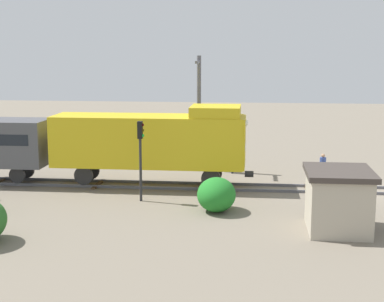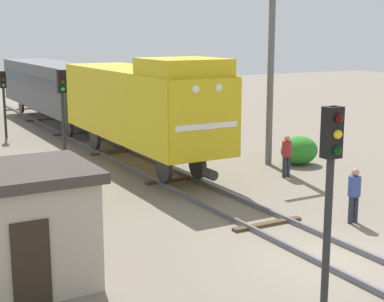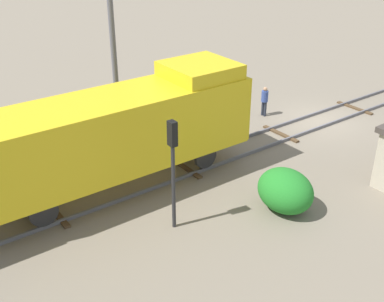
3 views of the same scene
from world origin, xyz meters
name	(u,v)px [view 3 (image 3 of 3)]	position (x,y,z in m)	size (l,w,h in m)	color
ground_plane	(320,121)	(0.00, 0.00, 0.00)	(110.19, 110.19, 0.00)	#756B5B
railway_track	(320,120)	(0.00, 0.00, 0.07)	(2.40, 73.46, 0.16)	#595960
locomotive	(126,128)	(0.00, 12.02, 2.77)	(2.90, 11.60, 4.60)	gold
traffic_signal_mid	(173,156)	(-3.40, 12.06, 2.95)	(0.32, 0.34, 4.25)	#262628
worker_near_track	(265,99)	(2.40, 1.99, 1.00)	(0.38, 0.38, 1.70)	#262B38
worker_by_signal	(164,111)	(4.20, 7.53, 1.00)	(0.38, 0.38, 1.70)	#262B38
catenary_mast	(115,59)	(4.93, 9.79, 4.01)	(1.94, 0.28, 7.53)	#595960
bush_mid	(285,191)	(-4.99, 7.97, 0.85)	(2.34, 1.91, 1.70)	#217826
bush_far	(120,113)	(6.14, 9.10, 0.62)	(1.71, 1.40, 1.25)	#2A7B26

